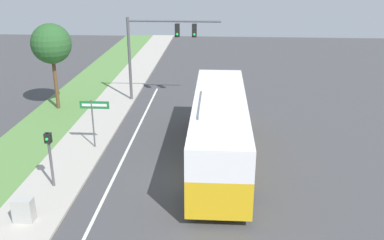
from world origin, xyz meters
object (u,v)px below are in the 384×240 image
at_px(signal_gantry, 158,42).
at_px(utility_cabinet, 23,210).
at_px(bus, 219,126).
at_px(pedestrian_signal, 50,151).
at_px(street_sign, 94,114).

bearing_deg(signal_gantry, utility_cabinet, -101.44).
xyz_separation_m(bus, signal_gantry, (-4.38, 9.60, 2.41)).
xyz_separation_m(signal_gantry, pedestrian_signal, (-3.05, -12.92, -2.47)).
height_order(pedestrian_signal, utility_cabinet, pedestrian_signal).
bearing_deg(signal_gantry, street_sign, -104.97).
bearing_deg(pedestrian_signal, utility_cabinet, -92.53).
xyz_separation_m(bus, utility_cabinet, (-7.56, -6.10, -1.31)).
bearing_deg(street_sign, utility_cabinet, -97.09).
distance_m(street_sign, utility_cabinet, 7.32).
height_order(pedestrian_signal, street_sign, street_sign).
height_order(bus, signal_gantry, signal_gantry).
bearing_deg(pedestrian_signal, street_sign, 80.04).
xyz_separation_m(bus, street_sign, (-6.67, 1.03, 0.09)).
height_order(signal_gantry, pedestrian_signal, signal_gantry).
distance_m(signal_gantry, utility_cabinet, 16.44).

